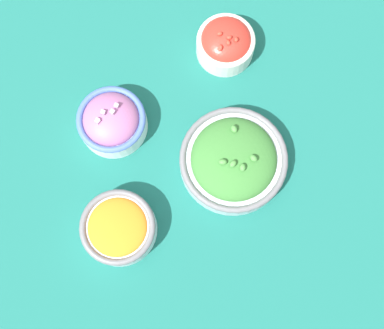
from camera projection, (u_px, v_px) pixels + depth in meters
ground_plane at (192, 168)px, 1.01m from camera, size 3.00×3.00×0.00m
bowl_broccoli at (233, 160)px, 0.98m from camera, size 0.20×0.20×0.08m
bowl_carrots at (119, 228)px, 0.95m from camera, size 0.14×0.14×0.06m
bowl_cherry_tomatoes at (226, 43)px, 1.03m from camera, size 0.11×0.11×0.08m
bowl_red_onion at (112, 121)px, 0.99m from camera, size 0.13×0.13×0.08m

